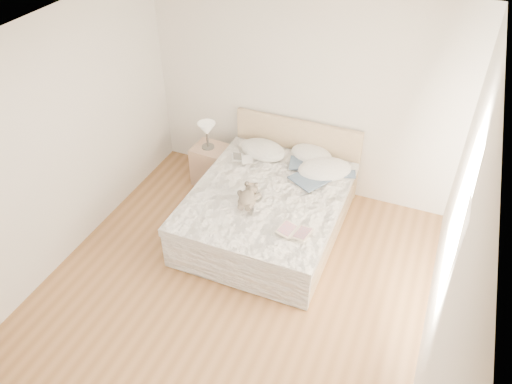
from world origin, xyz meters
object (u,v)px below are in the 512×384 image
at_px(childrens_book, 295,232).
at_px(teddy_bear, 247,203).
at_px(photo_book, 242,159).
at_px(table_lamp, 207,130).
at_px(bed, 270,208).
at_px(nightstand, 211,165).

xyz_separation_m(childrens_book, teddy_bear, (-0.65, 0.23, 0.02)).
bearing_deg(photo_book, table_lamp, 137.14).
distance_m(bed, table_lamp, 1.37).
distance_m(bed, nightstand, 1.24).
bearing_deg(nightstand, table_lamp, -169.06).
bearing_deg(bed, childrens_book, -50.41).
xyz_separation_m(table_lamp, childrens_book, (1.64, -1.22, -0.20)).
xyz_separation_m(table_lamp, photo_book, (0.58, -0.17, -0.20)).
height_order(photo_book, teddy_bear, teddy_bear).
bearing_deg(nightstand, teddy_bear, -45.83).
height_order(table_lamp, teddy_bear, table_lamp).
height_order(bed, nightstand, bed).
height_order(table_lamp, photo_book, table_lamp).
bearing_deg(teddy_bear, bed, 61.95).
distance_m(nightstand, table_lamp, 0.55).
bearing_deg(photo_book, childrens_book, -71.40).
distance_m(table_lamp, teddy_bear, 1.41).
xyz_separation_m(photo_book, childrens_book, (1.06, -1.05, 0.00)).
bearing_deg(table_lamp, photo_book, -16.21).
relative_size(nightstand, table_lamp, 1.51).
bearing_deg(bed, photo_book, 142.01).
bearing_deg(childrens_book, photo_book, 145.71).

